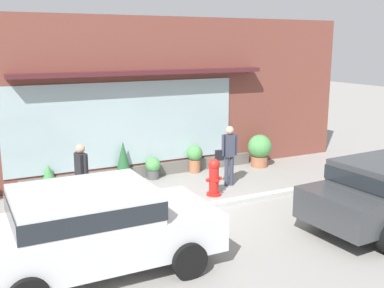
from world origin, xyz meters
name	(u,v)px	position (x,y,z in m)	size (l,w,h in m)	color
ground_plane	(192,208)	(0.00, 0.00, 0.00)	(60.00, 60.00, 0.00)	gray
curb_strip	(196,208)	(0.00, -0.20, 0.06)	(14.00, 0.24, 0.12)	#B2B2AD
storefront	(142,100)	(-0.01, 3.18, 2.26)	(14.00, 0.81, 4.61)	brown
fire_hydrant	(214,176)	(0.94, 0.60, 0.50)	(0.43, 0.41, 0.97)	red
pedestrian_with_handbag	(229,152)	(1.71, 1.15, 0.96)	(0.61, 0.28, 1.67)	#333847
pedestrian_passerby	(82,172)	(-2.35, 1.03, 0.93)	(0.27, 0.45, 1.60)	brown
parked_car_silver	(92,224)	(-2.94, -2.03, 0.86)	(4.13, 2.11, 1.50)	silver
potted_plant_trailing_edge	(195,157)	(1.51, 2.78, 0.48)	(0.48, 0.48, 0.84)	#9E6042
potted_plant_doorstep	(49,179)	(-2.79, 2.86, 0.35)	(0.51, 0.51, 0.73)	#4C4C51
potted_plant_by_entrance	(260,149)	(3.65, 2.43, 0.57)	(0.75, 0.75, 1.03)	#9E6042
potted_plant_low_front	(123,163)	(-0.75, 2.78, 0.57)	(0.51, 0.51, 1.18)	#33473D
potted_plant_window_right	(153,167)	(0.12, 2.71, 0.34)	(0.45, 0.45, 0.64)	#4C4C51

